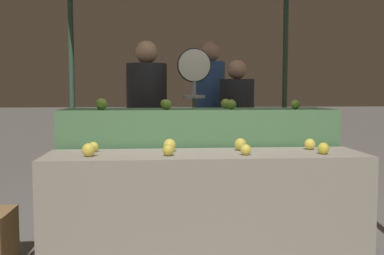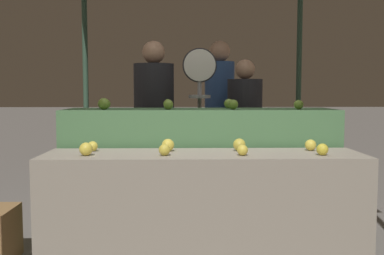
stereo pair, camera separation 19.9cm
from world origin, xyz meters
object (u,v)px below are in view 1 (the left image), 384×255
at_px(person_customer_right, 237,123).
at_px(person_vendor_at_scale, 147,115).
at_px(person_customer_left, 210,107).
at_px(produce_scale, 194,94).

bearing_deg(person_customer_right, person_vendor_at_scale, 2.50).
xyz_separation_m(person_vendor_at_scale, person_customer_left, (0.70, 0.59, 0.06)).
relative_size(person_vendor_at_scale, person_customer_right, 1.11).
bearing_deg(produce_scale, person_customer_left, 74.28).
xyz_separation_m(produce_scale, person_customer_left, (0.26, 0.93, -0.15)).
xyz_separation_m(person_vendor_at_scale, person_customer_right, (0.92, 0.14, -0.10)).
xyz_separation_m(produce_scale, person_customer_right, (0.48, 0.48, -0.30)).
relative_size(produce_scale, person_vendor_at_scale, 0.94).
height_order(produce_scale, person_customer_right, produce_scale).
height_order(produce_scale, person_vendor_at_scale, person_vendor_at_scale).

